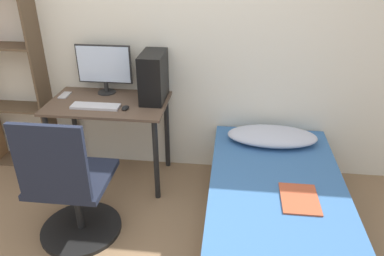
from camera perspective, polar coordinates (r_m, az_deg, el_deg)
The scene contains 11 objects.
wall_back at distance 3.19m, azimuth -5.30°, elevation 14.41°, with size 8.00×0.05×2.50m.
desk at distance 3.20m, azimuth -12.48°, elevation 1.86°, with size 0.97×0.59×0.74m.
office_chair at distance 2.73m, azimuth -17.96°, elevation -9.59°, with size 0.59×0.59×1.00m.
bed at distance 2.75m, azimuth 12.56°, elevation -12.75°, with size 0.96×1.83×0.43m.
pillow at distance 3.14m, azimuth 12.10°, elevation -1.21°, with size 0.73×0.36×0.11m.
magazine at distance 2.56m, azimuth 16.07°, elevation -10.31°, with size 0.24×0.32×0.01m.
monitor at distance 3.27m, azimuth -13.25°, elevation 9.10°, with size 0.47×0.16×0.42m.
keyboard at distance 3.06m, azimuth -14.50°, elevation 3.22°, with size 0.38×0.12×0.02m.
pc_tower at distance 3.07m, azimuth -5.82°, elevation 7.76°, with size 0.19×0.36×0.39m.
mouse at distance 2.99m, azimuth -10.14°, elevation 3.06°, with size 0.06×0.09×0.02m.
phone at distance 3.37m, azimuth -18.80°, elevation 4.77°, with size 0.07×0.14×0.01m.
Camera 1 is at (0.64, -1.61, 1.95)m, focal length 35.00 mm.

